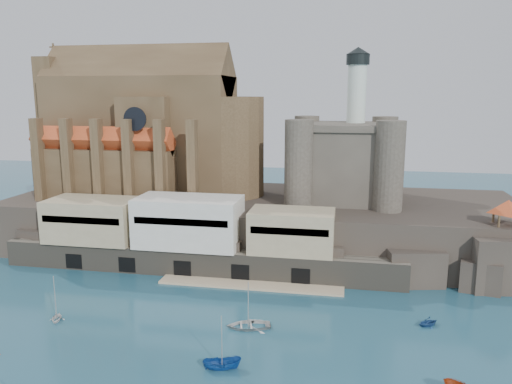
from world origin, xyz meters
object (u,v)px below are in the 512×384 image
object	(u,v)px
church	(150,135)
pavilion	(508,208)
castle_keep	(344,158)
boat_2	(222,369)

from	to	relation	value
church	pavilion	size ratio (longest dim) A/B	7.34
castle_keep	boat_2	bearing A→B (deg)	-104.39
pavilion	boat_2	size ratio (longest dim) A/B	1.46
pavilion	castle_keep	bearing A→B (deg)	149.82
pavilion	church	bearing A→B (deg)	166.52
castle_keep	pavilion	size ratio (longest dim) A/B	4.58
boat_2	castle_keep	bearing A→B (deg)	-28.78
church	castle_keep	xyz separation A→B (m)	(40.21, -0.78, -3.81)
pavilion	boat_2	world-z (taller)	pavilion
castle_keep	boat_2	world-z (taller)	castle_keep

